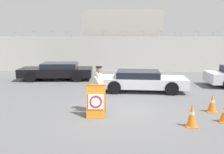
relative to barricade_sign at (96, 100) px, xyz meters
The scene contains 9 objects.
ground_plane 1.19m from the barricade_sign, 33.32° to the left, with size 90.00×90.00×0.00m, color slate.
perimeter_wall 11.78m from the barricade_sign, 85.77° to the left, with size 36.00×0.30×3.34m.
building_block 16.43m from the barricade_sign, 87.33° to the left, with size 7.02×6.25×5.17m.
barricade_sign is the anchor object (origin of this frame).
security_guard 0.67m from the barricade_sign, 84.29° to the left, with size 0.38×0.69×1.81m.
traffic_cone_near 4.55m from the barricade_sign, ahead, with size 0.38×0.38×0.73m.
traffic_cone_far 3.39m from the barricade_sign, 15.86° to the right, with size 0.37×0.37×0.79m.
parked_car_front_coupe 8.36m from the barricade_sign, 115.21° to the left, with size 4.94×2.34×1.14m.
parked_car_rear_sedan 4.76m from the barricade_sign, 66.04° to the left, with size 4.72×2.04×1.10m.
Camera 1 is at (0.21, -9.47, 2.98)m, focal length 40.00 mm.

